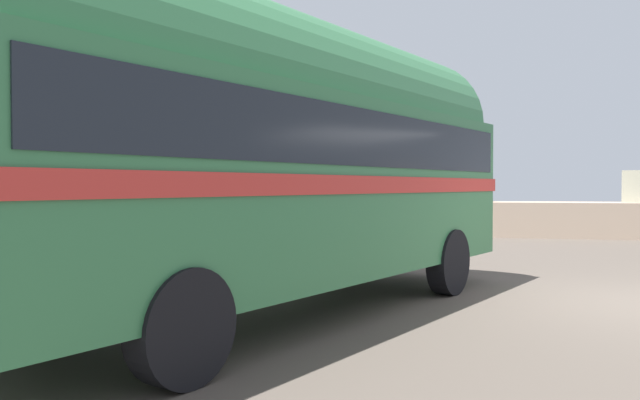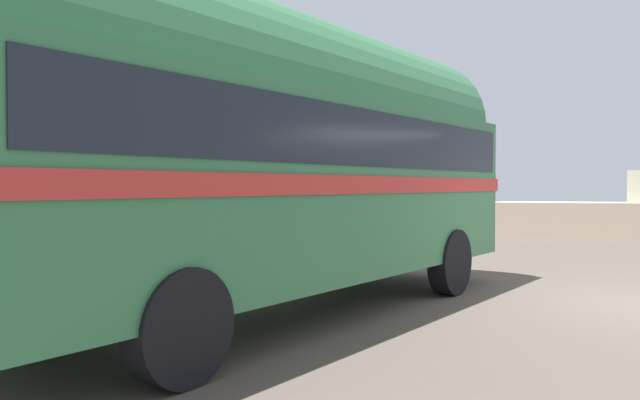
% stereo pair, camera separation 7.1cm
% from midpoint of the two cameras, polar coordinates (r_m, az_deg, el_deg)
% --- Properties ---
extents(breakwater, '(31.36, 2.20, 2.47)m').
position_cam_midpoint_polar(breakwater, '(21.14, 20.60, -1.35)').
color(breakwater, tan).
rests_on(breakwater, ground).
extents(vintage_coach, '(5.46, 8.85, 3.70)m').
position_cam_midpoint_polar(vintage_coach, '(7.78, -3.46, 4.50)').
color(vintage_coach, black).
rests_on(vintage_coach, ground).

